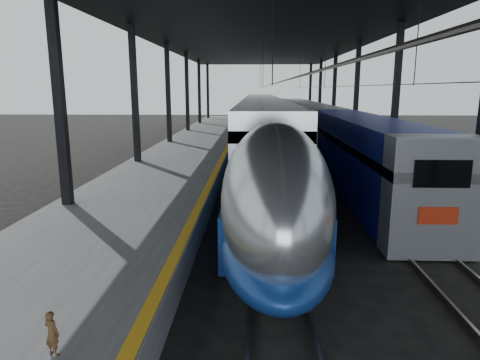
{
  "coord_description": "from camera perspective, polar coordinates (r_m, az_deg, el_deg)",
  "views": [
    {
      "loc": [
        1.4,
        -10.7,
        5.33
      ],
      "look_at": [
        0.85,
        4.9,
        2.0
      ],
      "focal_mm": 32.0,
      "sensor_mm": 36.0,
      "label": 1
    }
  ],
  "objects": [
    {
      "name": "rails",
      "position": [
        31.3,
        7.69,
        2.28
      ],
      "size": [
        6.52,
        80.0,
        0.16
      ],
      "color": "slate",
      "rests_on": "ground"
    },
    {
      "name": "second_train",
      "position": [
        40.55,
        10.04,
        7.13
      ],
      "size": [
        2.85,
        56.05,
        3.92
      ],
      "color": "navy",
      "rests_on": "ground"
    },
    {
      "name": "platform",
      "position": [
        31.46,
        -6.97,
        3.12
      ],
      "size": [
        6.0,
        80.0,
        1.0
      ],
      "primitive_type": "cube",
      "color": "#4C4C4F",
      "rests_on": "ground"
    },
    {
      "name": "yellow_strip",
      "position": [
        31.07,
        -1.87,
        4.04
      ],
      "size": [
        0.3,
        80.0,
        0.01
      ],
      "primitive_type": "cube",
      "color": "orange",
      "rests_on": "platform"
    },
    {
      "name": "canopy",
      "position": [
        30.93,
        3.11,
        19.06
      ],
      "size": [
        18.0,
        75.0,
        9.47
      ],
      "color": "black",
      "rests_on": "ground"
    },
    {
      "name": "child",
      "position": [
        8.09,
        -23.79,
        -18.17
      ],
      "size": [
        0.34,
        0.29,
        0.79
      ],
      "primitive_type": "imported",
      "rotation": [
        0.0,
        0.0,
        2.73
      ],
      "color": "#482F18",
      "rests_on": "platform"
    },
    {
      "name": "ground",
      "position": [
        12.03,
        -5.02,
        -14.3
      ],
      "size": [
        160.0,
        160.0,
        0.0
      ],
      "primitive_type": "plane",
      "color": "black",
      "rests_on": "ground"
    },
    {
      "name": "tgv_train",
      "position": [
        39.5,
        2.92,
        7.4
      ],
      "size": [
        3.19,
        65.2,
        4.57
      ],
      "color": "#B2B5BA",
      "rests_on": "ground"
    }
  ]
}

